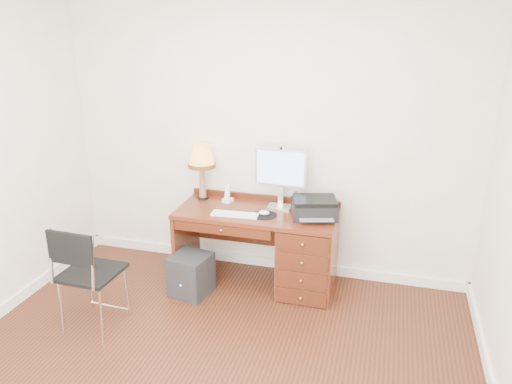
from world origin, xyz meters
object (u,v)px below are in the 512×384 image
(desk, at_px, (290,247))
(monitor, at_px, (281,171))
(phone, at_px, (228,197))
(equipment_box, at_px, (191,275))
(chair, at_px, (85,269))
(leg_lamp, at_px, (202,159))
(printer, at_px, (314,208))

(desk, bearing_deg, monitor, 130.11)
(phone, distance_m, equipment_box, 0.82)
(chair, distance_m, equipment_box, 1.02)
(leg_lamp, xyz_separation_m, equipment_box, (0.07, -0.55, -0.96))
(printer, distance_m, phone, 0.89)
(printer, bearing_deg, equipment_box, -176.55)
(chair, height_order, equipment_box, chair)
(desk, height_order, monitor, monitor)
(leg_lamp, height_order, chair, leg_lamp)
(leg_lamp, height_order, phone, leg_lamp)
(equipment_box, bearing_deg, leg_lamp, 108.86)
(printer, height_order, equipment_box, printer)
(phone, bearing_deg, equipment_box, -94.92)
(leg_lamp, relative_size, chair, 0.59)
(printer, relative_size, equipment_box, 1.19)
(desk, xyz_separation_m, printer, (0.22, -0.00, 0.42))
(phone, height_order, equipment_box, phone)
(monitor, distance_m, chair, 1.91)
(monitor, height_order, phone, monitor)
(chair, bearing_deg, printer, 36.80)
(phone, bearing_deg, printer, 6.71)
(monitor, xyz_separation_m, chair, (-1.29, -1.30, -0.53))
(chair, bearing_deg, desk, 40.74)
(desk, distance_m, equipment_box, 0.96)
(desk, relative_size, equipment_box, 3.84)
(desk, bearing_deg, chair, -141.52)
(desk, xyz_separation_m, monitor, (-0.14, 0.16, 0.69))
(equipment_box, bearing_deg, printer, 30.62)
(printer, xyz_separation_m, leg_lamp, (-1.15, 0.17, 0.32))
(monitor, bearing_deg, equipment_box, -140.16)
(monitor, relative_size, equipment_box, 1.44)
(desk, xyz_separation_m, equipment_box, (-0.85, -0.38, -0.22))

